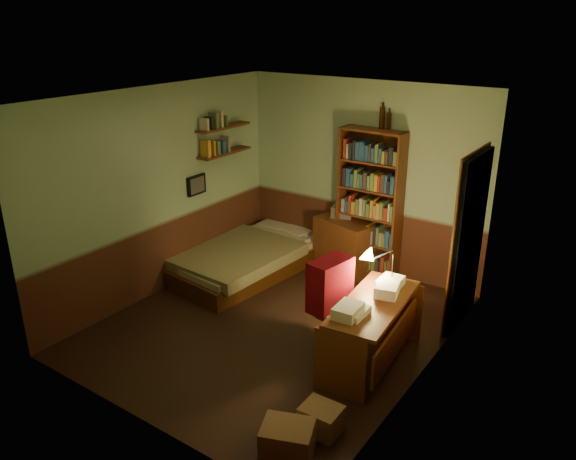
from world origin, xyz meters
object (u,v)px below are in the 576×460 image
Objects in this scene: dresser at (344,245)px; office_chair at (344,307)px; mini_stereo at (343,211)px; cardboard_box_b at (321,419)px; desk at (372,333)px; desk_lamp at (393,255)px; cardboard_box_a at (287,442)px; bookshelf at (370,204)px; bed at (247,249)px.

office_chair reaches higher than dresser.
mini_stereo is at bearing 130.14° from office_chair.
desk is at bearing 95.42° from cardboard_box_b.
office_chair is (1.04, -1.85, 0.19)m from dresser.
desk_lamp reaches higher than cardboard_box_b.
dresser is at bearing 112.43° from cardboard_box_a.
desk is at bearing -70.58° from mini_stereo.
cardboard_box_b is at bearing 81.84° from cardboard_box_a.
desk_lamp is 0.61× the size of office_chair.
dresser reaches higher than cardboard_box_b.
mini_stereo is 0.25× the size of office_chair.
desk_lamp is at bearing -32.21° from dresser.
bookshelf is (0.43, -0.04, 0.20)m from mini_stereo.
cardboard_box_b is (0.42, -1.13, -0.44)m from office_chair.
mini_stereo is at bearing 113.17° from cardboard_box_a.
bed is 5.30× the size of cardboard_box_a.
bed is 2.38m from office_chair.
desk_lamp is 0.74m from office_chair.
desk_lamp is at bearing -53.09° from bookshelf.
bed is at bearing -129.88° from dresser.
bookshelf reaches higher than bed.
cardboard_box_a is at bearing -53.74° from dresser.
dresser is 1.20× the size of desk_lamp.
desk_lamp is 1.84m from cardboard_box_b.
desk_lamp is 2.02× the size of cardboard_box_b.
mini_stereo is 3.89m from cardboard_box_a.
cardboard_box_a is (1.08, -3.48, -0.85)m from bookshelf.
cardboard_box_a is 0.43m from cardboard_box_b.
office_chair is (1.15, -1.97, -0.25)m from mini_stereo.
bed is at bearing 139.46° from cardboard_box_b.
dresser is 0.47m from mini_stereo.
dresser is 2.00× the size of cardboard_box_a.
dresser is 2.05m from desk_lamp.
dresser is at bearing 42.51° from bed.
desk_lamp is at bearing 94.45° from cardboard_box_b.
desk is 1.95× the size of desk_lamp.
mini_stereo is 0.42× the size of desk_lamp.
mini_stereo is (0.98, 0.92, 0.48)m from bed.
desk is at bearing 91.74° from cardboard_box_a.
bed is 3.60m from cardboard_box_a.
cardboard_box_b is at bearing -59.47° from office_chair.
cardboard_box_a is (2.49, -2.60, -0.17)m from bed.
cardboard_box_b is at bearing -110.27° from desk_lamp.
desk_lamp is 1.66× the size of cardboard_box_a.
desk is (2.44, -1.03, 0.03)m from bed.
desk is 3.94× the size of cardboard_box_b.
desk_lamp reaches higher than dresser.
bookshelf is at bearing 107.26° from cardboard_box_a.
cardboard_box_a is at bearing -66.92° from office_chair.
cardboard_box_a is (0.36, -1.55, -0.41)m from office_chair.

